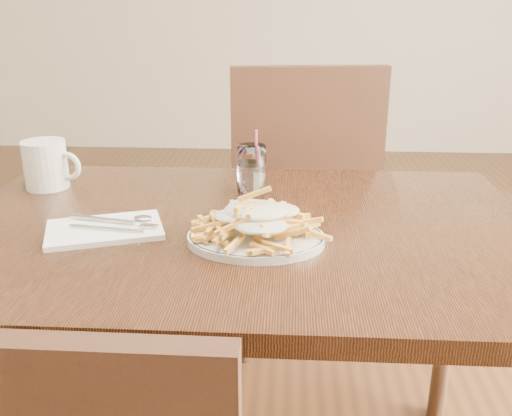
# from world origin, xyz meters

# --- Properties ---
(table) EXTENTS (1.20, 0.80, 0.75)m
(table) POSITION_xyz_m (0.00, 0.00, 0.67)
(table) COLOR black
(table) RESTS_ON ground
(chair_far) EXTENTS (0.51, 0.51, 1.00)m
(chair_far) POSITION_xyz_m (0.14, 0.72, 0.57)
(chair_far) COLOR black
(chair_far) RESTS_ON ground
(fries_plate) EXTENTS (0.28, 0.25, 0.02)m
(fries_plate) POSITION_xyz_m (0.04, -0.09, 0.76)
(fries_plate) COLOR white
(fries_plate) RESTS_ON table
(loaded_fries) EXTENTS (0.25, 0.22, 0.07)m
(loaded_fries) POSITION_xyz_m (0.04, -0.09, 0.80)
(loaded_fries) COLOR #F2B74A
(loaded_fries) RESTS_ON fries_plate
(napkin) EXTENTS (0.26, 0.21, 0.01)m
(napkin) POSITION_xyz_m (-0.27, -0.06, 0.76)
(napkin) COLOR white
(napkin) RESTS_ON table
(cutlery) EXTENTS (0.20, 0.09, 0.01)m
(cutlery) POSITION_xyz_m (-0.27, -0.05, 0.76)
(cutlery) COLOR silver
(cutlery) RESTS_ON napkin
(water_glass) EXTENTS (0.07, 0.07, 0.15)m
(water_glass) POSITION_xyz_m (0.01, 0.22, 0.80)
(water_glass) COLOR white
(water_glass) RESTS_ON table
(coffee_mug) EXTENTS (0.15, 0.10, 0.11)m
(coffee_mug) POSITION_xyz_m (-0.49, 0.21, 0.81)
(coffee_mug) COLOR white
(coffee_mug) RESTS_ON table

